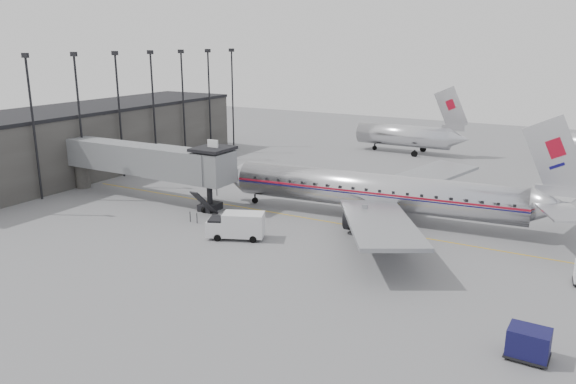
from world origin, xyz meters
name	(u,v)px	position (x,y,z in m)	size (l,w,h in m)	color
ground	(271,236)	(0.00, 0.00, 0.00)	(160.00, 160.00, 0.00)	slate
terminal	(85,140)	(-34.00, 10.00, 4.00)	(12.00, 46.00, 8.00)	#393734
apron_line	(332,222)	(3.00, 6.00, 0.01)	(0.15, 60.00, 0.01)	gold
jet_bridge	(153,162)	(-16.66, 3.67, 4.18)	(21.00, 6.20, 7.10)	#5A5C5F
floodlight_masts	(137,107)	(-27.50, 13.00, 8.36)	(0.90, 42.25, 15.25)	black
distant_aircraft_near	(405,135)	(-1.79, 42.00, 2.73)	(16.39, 3.20, 10.26)	silver
airliner	(382,192)	(6.68, 9.06, 2.72)	(34.19, 31.56, 10.82)	silver
service_van	(236,225)	(-2.24, -2.02, 1.20)	(5.21, 3.60, 2.29)	silver
baggage_cart_navy	(529,343)	(22.00, -10.00, 0.93)	(2.27, 1.76, 1.74)	#0F0E3A
ramp_worker	(231,227)	(-2.81, -1.97, 0.90)	(0.66, 0.43, 1.80)	yellow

